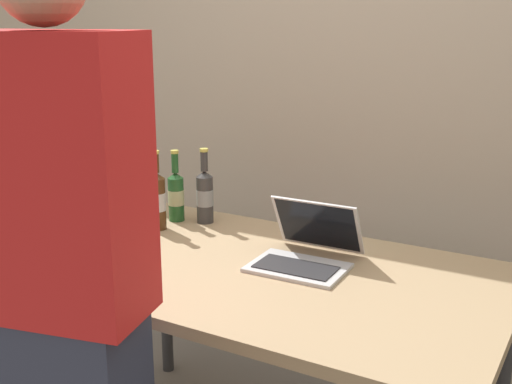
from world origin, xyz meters
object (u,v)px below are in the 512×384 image
at_px(beer_bottle_dark, 176,194).
at_px(beer_bottle_brown, 157,199).
at_px(person_figure, 68,304).
at_px(beer_bottle_amber, 205,195).
at_px(laptop, 306,250).

distance_m(beer_bottle_dark, beer_bottle_brown, 0.12).
height_order(beer_bottle_dark, person_figure, person_figure).
bearing_deg(beer_bottle_brown, person_figure, -64.92).
distance_m(beer_bottle_amber, beer_bottle_dark, 0.12).
distance_m(laptop, beer_bottle_brown, 0.64).
xyz_separation_m(laptop, person_figure, (-0.25, -0.79, 0.07)).
bearing_deg(beer_bottle_dark, person_figure, -67.66).
distance_m(laptop, person_figure, 0.83).
relative_size(laptop, beer_bottle_dark, 1.15).
relative_size(beer_bottle_dark, person_figure, 0.16).
bearing_deg(beer_bottle_brown, beer_bottle_amber, 55.11).
height_order(laptop, beer_bottle_amber, beer_bottle_amber).
xyz_separation_m(beer_bottle_brown, person_figure, (0.39, -0.84, 0.00)).
bearing_deg(person_figure, beer_bottle_amber, 105.82).
bearing_deg(person_figure, beer_bottle_brown, 115.08).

